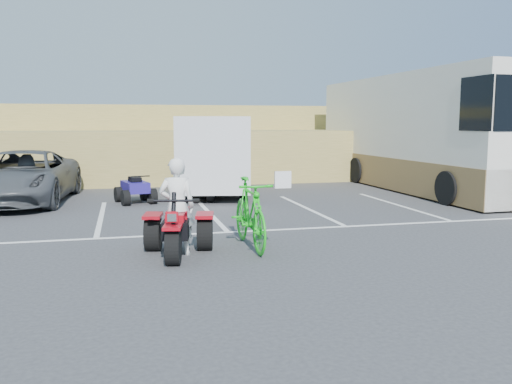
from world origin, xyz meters
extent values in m
plane|color=#363639|center=(0.00, 0.00, 0.00)|extent=(100.00, 100.00, 0.00)
cube|color=white|center=(-2.70, 5.00, 0.00)|extent=(0.12, 5.00, 0.01)
cube|color=white|center=(0.00, 5.00, 0.00)|extent=(0.12, 5.00, 0.01)
cube|color=white|center=(2.70, 5.00, 0.00)|extent=(0.12, 5.00, 0.01)
cube|color=white|center=(5.40, 5.00, 0.00)|extent=(0.12, 5.00, 0.01)
cube|color=white|center=(8.10, 5.00, 0.00)|extent=(0.12, 5.00, 0.01)
cube|color=white|center=(0.00, 2.40, 0.00)|extent=(28.00, 0.12, 0.01)
cube|color=olive|center=(0.00, 14.00, 1.00)|extent=(40.00, 6.00, 2.00)
cube|color=olive|center=(0.00, 17.50, 2.00)|extent=(40.00, 4.00, 2.20)
imported|color=white|center=(-1.23, 0.70, 0.86)|extent=(0.69, 0.52, 1.72)
imported|color=#14BF19|center=(0.13, 0.90, 0.65)|extent=(0.65, 2.18, 1.30)
imported|color=#46494D|center=(-4.97, 8.05, 0.76)|extent=(2.99, 5.65, 1.52)
cube|color=silver|center=(0.82, 8.88, 1.38)|extent=(3.13, 5.66, 2.23)
cylinder|color=black|center=(0.82, 8.88, 0.31)|extent=(2.05, 0.99, 0.62)
cube|color=silver|center=(8.04, 8.49, 2.00)|extent=(2.87, 10.84, 3.89)
cube|color=brown|center=(8.04, 8.49, 0.59)|extent=(2.92, 10.84, 1.08)
camera|label=1|loc=(-2.11, -8.74, 2.32)|focal=38.00mm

